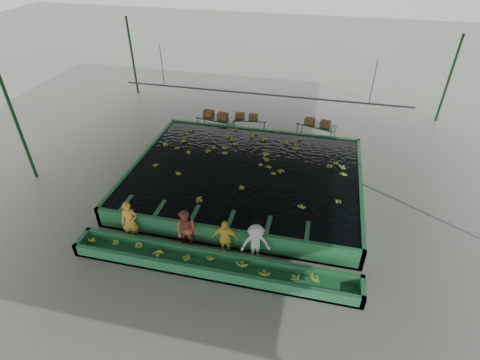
% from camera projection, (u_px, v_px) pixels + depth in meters
% --- Properties ---
extents(ground, '(80.00, 80.00, 0.00)m').
position_uv_depth(ground, '(237.00, 206.00, 15.74)').
color(ground, gray).
rests_on(ground, ground).
extents(shed_roof, '(20.00, 22.00, 0.04)m').
position_uv_depth(shed_roof, '(237.00, 93.00, 12.89)').
color(shed_roof, gray).
rests_on(shed_roof, shed_posts).
extents(shed_posts, '(20.00, 22.00, 5.00)m').
position_uv_depth(shed_posts, '(237.00, 155.00, 14.32)').
color(shed_posts, '#183F1D').
rests_on(shed_posts, ground).
extents(flotation_tank, '(10.00, 8.00, 0.90)m').
position_uv_depth(flotation_tank, '(245.00, 178.00, 16.69)').
color(flotation_tank, '#27713F').
rests_on(flotation_tank, ground).
extents(tank_water, '(9.70, 7.70, 0.00)m').
position_uv_depth(tank_water, '(245.00, 170.00, 16.46)').
color(tank_water, black).
rests_on(tank_water, flotation_tank).
extents(sorting_trough, '(10.00, 1.00, 0.50)m').
position_uv_depth(sorting_trough, '(213.00, 265.00, 12.72)').
color(sorting_trough, '#27713F').
rests_on(sorting_trough, ground).
extents(cableway_rail, '(0.08, 0.08, 14.00)m').
position_uv_depth(cableway_rail, '(261.00, 94.00, 18.03)').
color(cableway_rail, '#59605B').
rests_on(cableway_rail, shed_roof).
extents(rail_hanger_left, '(0.04, 0.04, 2.00)m').
position_uv_depth(rail_hanger_left, '(162.00, 66.00, 18.39)').
color(rail_hanger_left, '#59605B').
rests_on(rail_hanger_left, shed_roof).
extents(rail_hanger_right, '(0.04, 0.04, 2.00)m').
position_uv_depth(rail_hanger_right, '(373.00, 83.00, 16.52)').
color(rail_hanger_right, '#59605B').
rests_on(rail_hanger_right, shed_roof).
extents(worker_a, '(0.71, 0.56, 1.69)m').
position_uv_depth(worker_a, '(130.00, 222.00, 13.65)').
color(worker_a, gold).
rests_on(worker_a, ground).
extents(worker_b, '(0.94, 0.80, 1.71)m').
position_uv_depth(worker_b, '(186.00, 231.00, 13.24)').
color(worker_b, '#AA4E39').
rests_on(worker_b, ground).
extents(worker_c, '(0.95, 0.47, 1.57)m').
position_uv_depth(worker_c, '(225.00, 239.00, 13.02)').
color(worker_c, yellow).
rests_on(worker_c, ground).
extents(worker_d, '(1.14, 0.84, 1.58)m').
position_uv_depth(worker_d, '(256.00, 244.00, 12.81)').
color(worker_d, silver).
rests_on(worker_d, ground).
extents(packing_table_left, '(2.23, 1.22, 0.96)m').
position_uv_depth(packing_table_left, '(216.00, 125.00, 20.90)').
color(packing_table_left, '#59605B').
rests_on(packing_table_left, ground).
extents(packing_table_mid, '(2.07, 1.08, 0.90)m').
position_uv_depth(packing_table_mid, '(248.00, 125.00, 20.95)').
color(packing_table_mid, '#59605B').
rests_on(packing_table_mid, ground).
extents(packing_table_right, '(2.23, 1.40, 0.95)m').
position_uv_depth(packing_table_right, '(316.00, 132.00, 20.24)').
color(packing_table_right, '#59605B').
rests_on(packing_table_right, ground).
extents(box_stack_left, '(1.46, 0.66, 0.30)m').
position_uv_depth(box_stack_left, '(216.00, 117.00, 20.66)').
color(box_stack_left, brown).
rests_on(box_stack_left, packing_table_left).
extents(box_stack_mid, '(1.22, 0.35, 0.26)m').
position_uv_depth(box_stack_mid, '(247.00, 118.00, 20.67)').
color(box_stack_mid, brown).
rests_on(box_stack_mid, packing_table_mid).
extents(box_stack_right, '(1.40, 0.58, 0.29)m').
position_uv_depth(box_stack_right, '(317.00, 125.00, 19.90)').
color(box_stack_right, brown).
rests_on(box_stack_right, packing_table_right).
extents(floating_bananas, '(8.63, 5.88, 0.12)m').
position_uv_depth(floating_bananas, '(249.00, 161.00, 17.10)').
color(floating_bananas, '#84A431').
rests_on(floating_bananas, tank_water).
extents(trough_bananas, '(8.70, 0.58, 0.12)m').
position_uv_depth(trough_bananas, '(212.00, 262.00, 12.64)').
color(trough_bananas, '#84A431').
rests_on(trough_bananas, sorting_trough).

